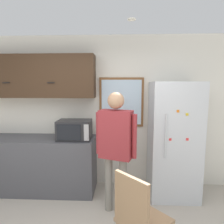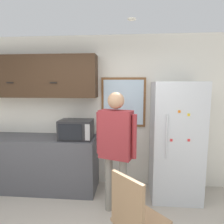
{
  "view_description": "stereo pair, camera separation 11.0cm",
  "coord_description": "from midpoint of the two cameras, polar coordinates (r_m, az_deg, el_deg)",
  "views": [
    {
      "loc": [
        0.41,
        -1.62,
        1.84
      ],
      "look_at": [
        0.28,
        1.08,
        1.47
      ],
      "focal_mm": 32.0,
      "sensor_mm": 36.0,
      "label": 1
    },
    {
      "loc": [
        0.52,
        -1.61,
        1.84
      ],
      "look_at": [
        0.28,
        1.08,
        1.47
      ],
      "focal_mm": 32.0,
      "sensor_mm": 36.0,
      "label": 2
    }
  ],
  "objects": [
    {
      "name": "chair",
      "position": [
        2.26,
        8.18,
        -27.47
      ],
      "size": [
        0.64,
        0.64,
        0.99
      ],
      "rotation": [
        0.0,
        0.0,
        2.34
      ],
      "color": "#997551",
      "rests_on": "ground_plane"
    },
    {
      "name": "microwave",
      "position": [
        3.38,
        -9.28,
        -4.97
      ],
      "size": [
        0.54,
        0.38,
        0.33
      ],
      "color": "#232326",
      "rests_on": "counter"
    },
    {
      "name": "counter",
      "position": [
        3.87,
        -20.15,
        -13.48
      ],
      "size": [
        2.16,
        0.63,
        0.94
      ],
      "color": "#4C4C51",
      "rests_on": "ground_plane"
    },
    {
      "name": "person",
      "position": [
        2.82,
        2.23,
        -8.1
      ],
      "size": [
        0.57,
        0.35,
        1.74
      ],
      "rotation": [
        0.0,
        0.0,
        -0.32
      ],
      "color": "gray",
      "rests_on": "ground_plane"
    },
    {
      "name": "upper_cabinets",
      "position": [
        3.77,
        -20.2,
        9.47
      ],
      "size": [
        2.16,
        0.33,
        0.73
      ],
      "color": "#3D2819"
    },
    {
      "name": "back_wall",
      "position": [
        3.66,
        -2.34,
        0.05
      ],
      "size": [
        6.0,
        0.06,
        2.7
      ],
      "color": "silver",
      "rests_on": "ground_plane"
    },
    {
      "name": "ceiling_light",
      "position": [
        2.84,
        6.88,
        24.87
      ],
      "size": [
        0.11,
        0.11,
        0.01
      ],
      "color": "white"
    },
    {
      "name": "refrigerator",
      "position": [
        3.44,
        18.54,
        -7.76
      ],
      "size": [
        0.76,
        0.71,
        1.89
      ],
      "color": "silver",
      "rests_on": "ground_plane"
    },
    {
      "name": "window",
      "position": [
        3.57,
        4.15,
        2.79
      ],
      "size": [
        0.79,
        0.05,
        0.87
      ],
      "color": "brown"
    }
  ]
}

